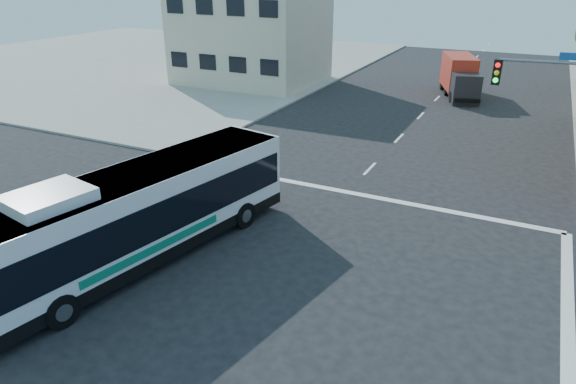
% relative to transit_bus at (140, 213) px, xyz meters
% --- Properties ---
extents(ground, '(120.00, 120.00, 0.00)m').
position_rel_transit_bus_xyz_m(ground, '(4.66, -0.42, -1.85)').
color(ground, black).
rests_on(ground, ground).
extents(sidewalk_nw, '(50.00, 50.00, 0.15)m').
position_rel_transit_bus_xyz_m(sidewalk_nw, '(-30.34, 34.58, -1.77)').
color(sidewalk_nw, gray).
rests_on(sidewalk_nw, ground).
extents(building_west, '(12.06, 10.06, 8.00)m').
position_rel_transit_bus_xyz_m(building_west, '(-12.36, 29.56, 2.16)').
color(building_west, beige).
rests_on(building_west, ground).
extents(transit_bus, '(5.16, 13.04, 3.78)m').
position_rel_transit_bus_xyz_m(transit_bus, '(0.00, 0.00, 0.00)').
color(transit_bus, black).
rests_on(transit_bus, ground).
extents(box_truck, '(4.33, 7.45, 3.23)m').
position_rel_transit_bus_xyz_m(box_truck, '(6.03, 32.17, -0.28)').
color(box_truck, '#222227').
rests_on(box_truck, ground).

